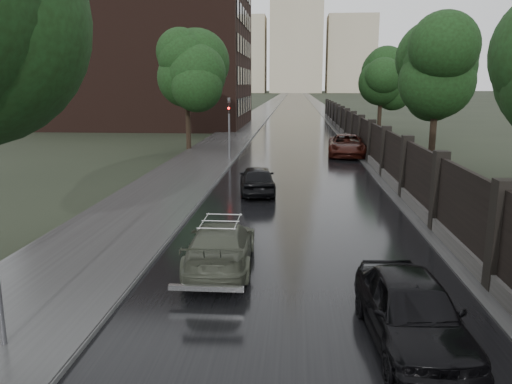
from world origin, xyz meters
name	(u,v)px	position (x,y,z in m)	size (l,w,h in m)	color
road	(296,97)	(0.00, 190.00, 0.01)	(8.00, 420.00, 0.02)	black
sidewalk_left	(280,97)	(-6.00, 190.00, 0.08)	(4.00, 420.00, 0.16)	#2D2D2D
verge_right	(310,97)	(5.50, 190.00, 0.04)	(3.00, 420.00, 0.08)	#2D2D2D
fence_right	(357,135)	(4.60, 32.01, 1.01)	(0.45, 75.72, 2.70)	#383533
tree_left_far	(187,78)	(-8.00, 30.00, 5.24)	(4.25, 4.25, 7.39)	black
tree_right_b	(437,82)	(7.50, 22.00, 4.95)	(4.08, 4.08, 7.01)	black
tree_right_c	(381,83)	(7.50, 40.00, 4.95)	(4.08, 4.08, 7.01)	black
traffic_light	(229,123)	(-4.30, 24.99, 2.40)	(0.16, 0.32, 4.00)	#59595E
brick_building	(140,38)	(-18.00, 52.00, 10.00)	(24.00, 18.00, 20.00)	black
stalinist_tower	(297,26)	(0.00, 300.00, 38.38)	(92.00, 30.00, 159.00)	tan
volga_sedan	(221,245)	(-2.08, 6.14, 0.61)	(1.71, 4.20, 1.22)	#434839
hatchback_left	(257,179)	(-1.80, 15.40, 0.64)	(1.52, 3.78, 1.29)	black
car_right_near	(412,311)	(2.06, 2.34, 0.69)	(1.62, 4.02, 1.37)	black
car_right_far	(347,145)	(3.40, 27.81, 0.74)	(2.46, 5.34, 1.48)	black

